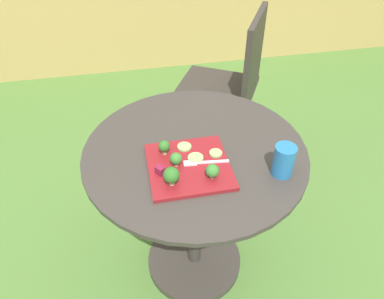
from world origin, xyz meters
TOP-DOWN VIEW (x-y plane):
  - ground_plane at (0.00, 0.00)m, footprint 12.00×12.00m
  - patio_table at (0.00, 0.00)m, footprint 0.81×0.81m
  - patio_chair at (0.38, 0.79)m, footprint 0.60×0.60m
  - salad_plate at (-0.04, -0.09)m, footprint 0.27×0.27m
  - drinking_glass at (0.26, -0.18)m, footprint 0.07×0.07m
  - fork at (0.00, -0.09)m, footprint 0.15×0.03m
  - broccoli_floret_0 at (-0.11, -0.02)m, footprint 0.04×0.04m
  - broccoli_floret_1 at (-0.08, -0.09)m, footprint 0.04×0.04m
  - broccoli_floret_2 at (0.02, -0.16)m, footprint 0.04×0.04m
  - broccoli_floret_3 at (-0.11, -0.17)m, footprint 0.05×0.05m
  - cucumber_slice_0 at (-0.01, -0.07)m, footprint 0.05×0.05m
  - cucumber_slice_1 at (0.06, -0.06)m, footprint 0.04×0.04m
  - cucumber_slice_2 at (-0.04, 0.00)m, footprint 0.05×0.05m
  - beet_chunk_0 at (-0.14, -0.11)m, footprint 0.03×0.04m

SIDE VIEW (x-z plane):
  - ground_plane at x=0.00m, z-range 0.00..0.00m
  - patio_table at x=0.00m, z-range 0.07..0.78m
  - patio_chair at x=0.38m, z-range 0.08..0.98m
  - salad_plate at x=-0.04m, z-range 0.72..0.73m
  - fork at x=0.00m, z-range 0.73..0.74m
  - cucumber_slice_2 at x=-0.04m, z-range 0.73..0.74m
  - cucumber_slice_0 at x=-0.01m, z-range 0.73..0.74m
  - cucumber_slice_1 at x=0.06m, z-range 0.73..0.74m
  - beet_chunk_0 at x=-0.14m, z-range 0.73..0.76m
  - broccoli_floret_2 at x=0.02m, z-range 0.73..0.78m
  - broccoli_floret_1 at x=-0.08m, z-range 0.73..0.79m
  - broccoli_floret_0 at x=-0.11m, z-range 0.74..0.79m
  - drinking_glass at x=0.26m, z-range 0.71..0.82m
  - broccoli_floret_3 at x=-0.11m, z-range 0.74..0.80m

